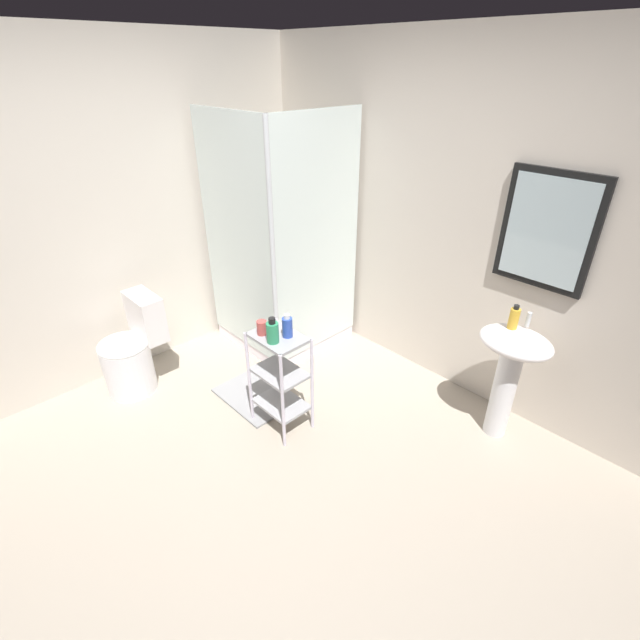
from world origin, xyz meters
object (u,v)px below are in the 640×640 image
(toilet, at_px, (133,353))
(storage_cart, at_px, (280,374))
(body_wash_bottle_green, at_px, (273,332))
(rinse_cup, at_px, (262,328))
(pedestal_sink, at_px, (510,364))
(shampoo_bottle_blue, at_px, (287,327))
(shower_stall, at_px, (282,297))
(bath_mat, at_px, (254,396))
(hand_soap_bottle, at_px, (514,318))

(toilet, xyz_separation_m, storage_cart, (1.13, 0.55, 0.12))
(body_wash_bottle_green, bearing_deg, rinse_cup, 175.60)
(toilet, height_order, rinse_cup, rinse_cup)
(pedestal_sink, bearing_deg, body_wash_bottle_green, -134.24)
(rinse_cup, bearing_deg, storage_cart, 31.79)
(storage_cart, xyz_separation_m, shampoo_bottle_blue, (0.05, 0.04, 0.37))
(shower_stall, height_order, rinse_cup, shower_stall)
(storage_cart, relative_size, bath_mat, 1.23)
(shower_stall, relative_size, pedestal_sink, 2.47)
(bath_mat, bearing_deg, shower_stall, 123.73)
(toilet, relative_size, hand_soap_bottle, 4.69)
(hand_soap_bottle, bearing_deg, rinse_cup, -135.39)
(storage_cart, relative_size, shampoo_bottle_blue, 4.61)
(shower_stall, bearing_deg, pedestal_sink, 8.98)
(shampoo_bottle_blue, bearing_deg, storage_cart, -135.65)
(pedestal_sink, height_order, rinse_cup, rinse_cup)
(pedestal_sink, bearing_deg, storage_cart, -136.90)
(toilet, height_order, hand_soap_bottle, hand_soap_bottle)
(shampoo_bottle_blue, bearing_deg, toilet, -153.30)
(storage_cart, bearing_deg, body_wash_bottle_green, -63.23)
(shampoo_bottle_blue, height_order, bath_mat, shampoo_bottle_blue)
(bath_mat, bearing_deg, body_wash_bottle_green, -12.69)
(shower_stall, height_order, shampoo_bottle_blue, shower_stall)
(toilet, relative_size, body_wash_bottle_green, 4.38)
(pedestal_sink, relative_size, storage_cart, 1.09)
(toilet, height_order, bath_mat, toilet)
(storage_cart, height_order, body_wash_bottle_green, body_wash_bottle_green)
(toilet, xyz_separation_m, rinse_cup, (1.04, 0.49, 0.47))
(toilet, height_order, body_wash_bottle_green, body_wash_bottle_green)
(hand_soap_bottle, relative_size, rinse_cup, 1.70)
(rinse_cup, bearing_deg, shower_stall, 133.84)
(rinse_cup, bearing_deg, toilet, -154.74)
(toilet, bearing_deg, bath_mat, 37.13)
(body_wash_bottle_green, xyz_separation_m, bath_mat, (-0.41, 0.09, -0.81))
(pedestal_sink, relative_size, bath_mat, 1.35)
(storage_cart, relative_size, hand_soap_bottle, 4.57)
(hand_soap_bottle, xyz_separation_m, body_wash_bottle_green, (-1.01, -1.13, -0.07))
(storage_cart, height_order, rinse_cup, rinse_cup)
(hand_soap_bottle, bearing_deg, shampoo_bottle_blue, -134.42)
(toilet, relative_size, bath_mat, 1.27)
(pedestal_sink, xyz_separation_m, body_wash_bottle_green, (-1.07, -1.10, 0.24))
(shower_stall, height_order, pedestal_sink, shower_stall)
(bath_mat, bearing_deg, hand_soap_bottle, 36.18)
(pedestal_sink, height_order, toilet, pedestal_sink)
(pedestal_sink, distance_m, storage_cart, 1.51)
(toilet, bearing_deg, rinse_cup, 25.26)
(storage_cart, distance_m, hand_soap_bottle, 1.55)
(pedestal_sink, bearing_deg, hand_soap_bottle, 150.34)
(body_wash_bottle_green, height_order, rinse_cup, body_wash_bottle_green)
(bath_mat, bearing_deg, toilet, -142.87)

